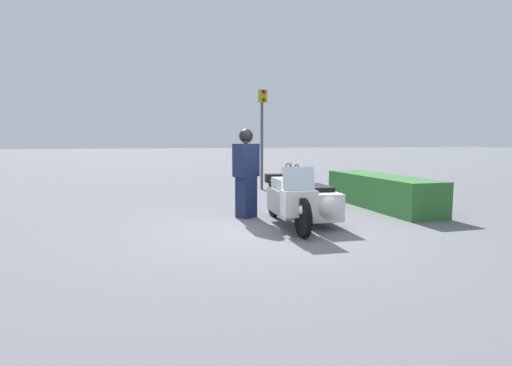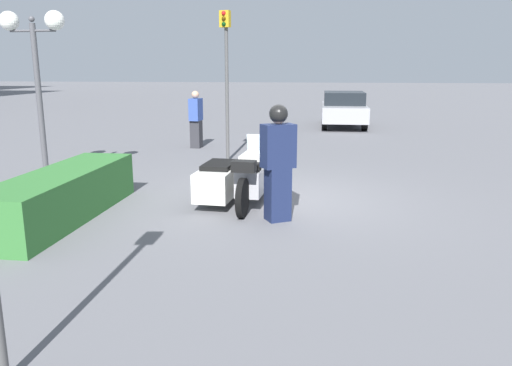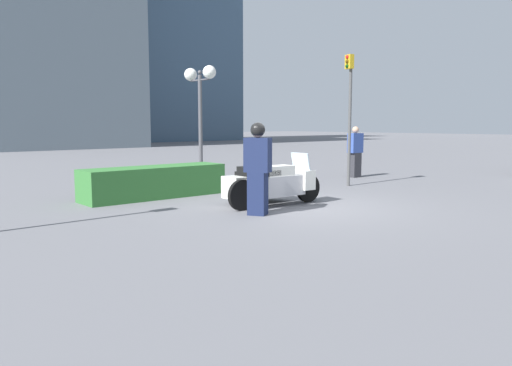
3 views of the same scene
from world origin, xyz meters
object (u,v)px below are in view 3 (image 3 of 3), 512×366
object	(u,v)px
police_motorcycle	(269,184)
traffic_light_near	(349,102)
hedge_bush_curbside	(155,182)
twin_lamp_post	(200,89)
pedestrian_bystander	(355,152)
officer_rider	(258,166)

from	to	relation	value
police_motorcycle	traffic_light_near	size ratio (longest dim) A/B	0.68
hedge_bush_curbside	traffic_light_near	xyz separation A→B (m)	(5.45, -1.65, 2.07)
twin_lamp_post	traffic_light_near	size ratio (longest dim) A/B	0.93
pedestrian_bystander	traffic_light_near	bearing A→B (deg)	128.32
police_motorcycle	pedestrian_bystander	xyz separation A→B (m)	(6.09, 2.33, 0.40)
officer_rider	twin_lamp_post	distance (m)	6.05
officer_rider	pedestrian_bystander	distance (m)	7.82
officer_rider	traffic_light_near	size ratio (longest dim) A/B	0.49
hedge_bush_curbside	twin_lamp_post	size ratio (longest dim) A/B	1.03
hedge_bush_curbside	traffic_light_near	distance (m)	6.06
traffic_light_near	pedestrian_bystander	bearing A→B (deg)	-131.67
officer_rider	police_motorcycle	bearing A→B (deg)	-172.03
pedestrian_bystander	police_motorcycle	bearing A→B (deg)	115.93
twin_lamp_post	pedestrian_bystander	world-z (taller)	twin_lamp_post
hedge_bush_curbside	pedestrian_bystander	size ratio (longest dim) A/B	2.10
hedge_bush_curbside	twin_lamp_post	world-z (taller)	twin_lamp_post
twin_lamp_post	pedestrian_bystander	size ratio (longest dim) A/B	2.04
officer_rider	hedge_bush_curbside	size ratio (longest dim) A/B	0.51
hedge_bush_curbside	officer_rider	bearing A→B (deg)	-83.89
officer_rider	twin_lamp_post	bearing A→B (deg)	-143.54
officer_rider	hedge_bush_curbside	world-z (taller)	officer_rider
pedestrian_bystander	hedge_bush_curbside	bearing A→B (deg)	92.82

